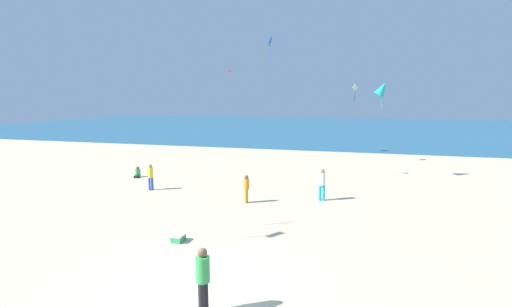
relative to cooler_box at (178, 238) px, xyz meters
name	(u,v)px	position (x,y,z in m)	size (l,w,h in m)	color
ground_plane	(275,197)	(2.05, 6.99, -0.13)	(120.00, 120.00, 0.00)	beige
ocean_water	(335,127)	(2.05, 54.63, -0.10)	(120.00, 60.00, 0.05)	#236084
cooler_box	(178,238)	(0.00, 0.00, 0.00)	(0.40, 0.50, 0.26)	#339956
person_0	(246,187)	(0.91, 5.55, 0.68)	(0.30, 0.30, 1.40)	orange
person_1	(322,182)	(4.49, 6.97, 0.82)	(0.38, 0.38, 1.64)	#19ADB2
person_3	(138,173)	(-7.75, 9.39, 0.13)	(0.39, 0.61, 0.71)	green
person_4	(151,175)	(-5.06, 6.57, 0.73)	(0.41, 0.41, 1.48)	blue
person_5	(203,276)	(2.76, -4.06, 0.85)	(0.38, 0.38, 1.70)	black
kite_teal	(382,89)	(7.43, 12.83, 5.59)	(1.11, 0.90, 1.80)	#1EADAD
kite_red	(229,70)	(-8.80, 30.53, 8.18)	(0.57, 0.59, 0.85)	red
kite_white	(355,88)	(5.59, 26.36, 5.91)	(0.52, 0.44, 1.70)	white
kite_blue	(270,41)	(-1.45, 20.33, 9.79)	(0.29, 0.96, 1.85)	blue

